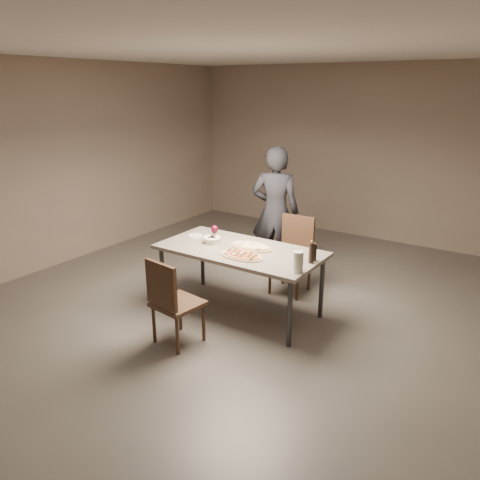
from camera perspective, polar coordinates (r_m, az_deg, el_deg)
The scene contains 14 objects.
room at distance 4.92m, azimuth 0.00°, elevation 6.10°, with size 7.00×7.00×7.00m.
dining_table at distance 5.11m, azimuth 0.00°, elevation -1.67°, with size 1.80×0.90×0.75m.
zucchini_pizza at distance 4.85m, azimuth 0.15°, elevation -1.87°, with size 0.49×0.27×0.05m.
ham_pizza at distance 5.12m, azimuth 1.32°, elevation -0.77°, with size 0.51×0.28×0.04m.
bread_basket at distance 5.29m, azimuth -3.47°, elevation 0.11°, with size 0.20×0.20×0.07m.
oil_dish at distance 4.92m, azimuth -0.69°, elevation -1.68°, with size 0.13×0.13×0.02m.
pepper_mill_left at distance 4.78m, azimuth 9.06°, elevation -1.46°, with size 0.05×0.05×0.20m.
pepper_mill_right at distance 4.71m, azimuth 8.70°, elevation -1.50°, with size 0.06×0.06×0.24m.
carafe at distance 4.46m, azimuth 7.09°, elevation -2.66°, with size 0.10×0.10×0.21m.
wine_glass at distance 5.33m, azimuth -3.12°, elevation 1.23°, with size 0.08×0.08×0.18m.
side_plate at distance 5.55m, azimuth -5.46°, elevation 0.53°, with size 0.18×0.18×0.01m.
chair_near at distance 4.56m, azimuth -8.42°, elevation -7.04°, with size 0.48×0.48×0.89m.
chair_far at distance 5.77m, azimuth 6.55°, elevation -1.21°, with size 0.46×0.46×0.93m.
diner at distance 6.17m, azimuth 4.30°, elevation 3.44°, with size 0.63×0.41×1.73m, color black.
Camera 1 is at (2.66, -4.01, 2.43)m, focal length 35.00 mm.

